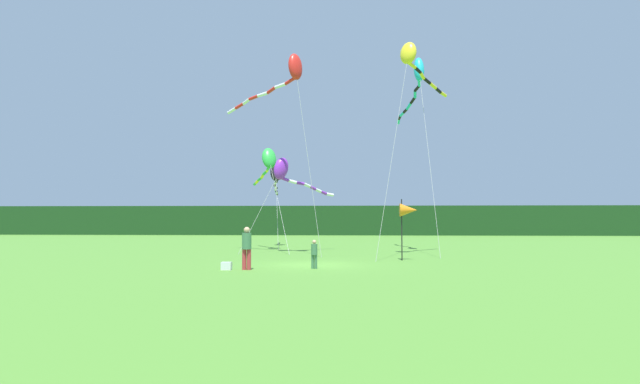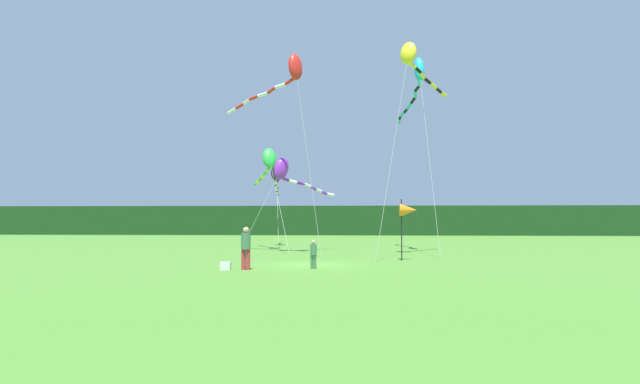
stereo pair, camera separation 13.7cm
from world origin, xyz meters
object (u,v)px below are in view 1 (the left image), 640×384
kite_purple (286,172)px  kite_yellow (412,59)px  cooler_box (227,266)px  banner_flag_pole (408,211)px  person_child (314,253)px  kite_red (287,74)px  person_adult (247,246)px  kite_green (268,161)px  kite_cyan (416,79)px  kite_black (276,175)px

kite_purple → kite_yellow: size_ratio=0.50×
cooler_box → banner_flag_pole: bearing=33.5°
person_child → kite_red: 13.70m
kite_purple → kite_yellow: kite_yellow is taller
person_adult → person_child: person_adult is taller
cooler_box → kite_green: size_ratio=0.05×
kite_cyan → kite_purple: 10.72m
person_child → kite_purple: kite_purple is taller
kite_red → kite_yellow: (7.50, -0.96, 0.46)m
person_child → kite_purple: bearing=103.7°
kite_black → kite_red: 11.45m
person_child → kite_black: size_ratio=0.13×
kite_black → kite_red: kite_red is taller
person_adult → banner_flag_pole: bearing=35.8°
person_child → cooler_box: (-3.67, -0.77, -0.53)m
kite_black → person_child: bearing=-76.6°
person_child → kite_green: (-4.21, 13.24, 5.52)m
cooler_box → kite_purple: 12.86m
banner_flag_pole → kite_cyan: 11.54m
kite_cyan → kite_green: kite_cyan is taller
kite_cyan → kite_green: (-10.20, 1.36, -5.30)m
banner_flag_pole → kite_purple: bearing=139.0°
kite_green → kite_yellow: 12.20m
person_child → cooler_box: person_child is taller
kite_red → kite_yellow: size_ratio=0.98×
kite_cyan → kite_red: size_ratio=1.05×
kite_purple → kite_black: bearing=103.1°
kite_purple → kite_red: (0.39, -2.39, 5.84)m
kite_black → cooler_box: bearing=-87.8°
person_adult → kite_red: bearing=86.6°
banner_flag_pole → kite_green: kite_green is taller
person_child → kite_cyan: bearing=63.2°
kite_green → kite_yellow: (9.43, -5.59, 5.34)m
person_child → banner_flag_pole: 6.83m
person_adult → kite_black: (-1.57, 19.15, 4.71)m
cooler_box → person_child: bearing=11.9°
person_child → kite_red: (-2.28, 8.61, 10.40)m
person_child → cooler_box: bearing=-168.1°
kite_purple → kite_yellow: (7.89, -3.35, 6.30)m
kite_green → kite_black: bearing=92.2°
person_adult → cooler_box: person_adult is taller
kite_purple → banner_flag_pole: bearing=-41.0°
person_child → kite_red: size_ratio=0.10×
banner_flag_pole → kite_green: bearing=135.8°
cooler_box → kite_black: bearing=92.2°
person_adult → banner_flag_pole: size_ratio=0.57×
cooler_box → banner_flag_pole: size_ratio=0.13×
kite_purple → kite_yellow: 10.64m
kite_red → person_adult: bearing=-93.4°
person_adult → kite_yellow: (8.06, 8.31, 10.54)m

